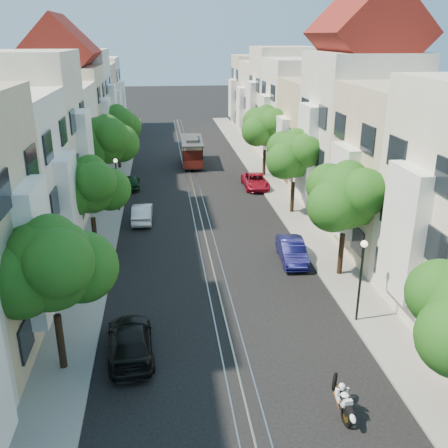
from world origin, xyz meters
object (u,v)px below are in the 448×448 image
object	(u,v)px
parked_car_e_mid	(292,251)
sportbike_rider	(342,399)
tree_e_c	(295,155)
tree_w_a	(52,267)
tree_w_d	(117,124)
lamp_east	(362,269)
parked_car_w_mid	(142,213)
lamp_west	(117,177)
parked_car_w_near	(130,341)
parked_car_w_far	(132,182)
tree_w_c	(107,141)
cable_car	(192,150)
parked_car_e_far	(255,181)
tree_w_b	(91,187)
tree_e_b	(347,198)
tree_e_d	(266,127)

from	to	relation	value
parked_car_e_mid	sportbike_rider	bearing A→B (deg)	-92.97
tree_e_c	tree_w_a	xyz separation A→B (m)	(-14.40, -18.00, 0.13)
tree_w_a	tree_w_d	size ratio (longest dim) A/B	1.03
parked_car_e_mid	lamp_east	bearing A→B (deg)	-75.52
tree_w_d	parked_car_w_mid	distance (m)	17.14
lamp_west	tree_w_d	bearing A→B (deg)	93.44
lamp_west	parked_car_w_near	world-z (taller)	lamp_west
tree_w_d	parked_car_e_mid	size ratio (longest dim) A/B	1.57
lamp_west	parked_car_w_far	size ratio (longest dim) A/B	1.15
tree_w_c	lamp_west	distance (m)	3.81
tree_w_d	cable_car	xyz separation A→B (m)	(7.64, 0.84, -2.98)
parked_car_e_far	tree_w_b	bearing A→B (deg)	-133.85
tree_w_b	cable_car	distance (m)	24.24
parked_car_e_far	sportbike_rider	bearing A→B (deg)	-94.16
tree_w_d	parked_car_e_far	distance (m)	16.01
sportbike_rider	parked_car_w_mid	distance (m)	23.00
tree_w_c	tree_e_c	bearing A→B (deg)	-19.15
tree_w_b	tree_w_a	bearing A→B (deg)	-90.00
tree_w_d	parked_car_e_far	bearing A→B (deg)	-34.81
tree_e_b	tree_e_d	size ratio (longest dim) A/B	0.98
tree_e_c	tree_w_a	distance (m)	23.05
tree_e_c	parked_car_w_near	size ratio (longest dim) A/B	1.38
parked_car_e_far	parked_car_w_far	distance (m)	11.28
tree_e_c	tree_e_b	bearing A→B (deg)	-90.00
cable_car	lamp_east	bearing A→B (deg)	-77.80
tree_w_c	parked_car_w_near	bearing A→B (deg)	-83.14
parked_car_w_near	parked_car_w_mid	size ratio (longest dim) A/B	1.16
lamp_east	parked_car_e_far	bearing A→B (deg)	91.73
lamp_west	cable_car	size ratio (longest dim) A/B	0.58
lamp_east	parked_car_w_far	bearing A→B (deg)	115.94
sportbike_rider	parked_car_w_far	world-z (taller)	sportbike_rider
tree_w_b	tree_w_c	world-z (taller)	tree_w_c
sportbike_rider	parked_car_e_far	distance (m)	29.35
tree_w_d	parked_car_w_far	size ratio (longest dim) A/B	1.80
tree_e_b	sportbike_rider	size ratio (longest dim) A/B	3.68
tree_e_b	lamp_west	distance (m)	18.90
tree_e_c	tree_w_a	size ratio (longest dim) A/B	0.98
tree_e_d	tree_w_d	xyz separation A→B (m)	(-14.40, 5.00, -0.27)
tree_e_b	tree_w_b	distance (m)	15.25
tree_w_c	lamp_east	distance (m)	25.01
tree_w_a	tree_w_d	xyz separation A→B (m)	(-0.00, 34.00, -0.13)
parked_car_e_far	parked_car_w_near	world-z (taller)	parked_car_w_near
tree_e_d	tree_w_b	xyz separation A→B (m)	(-14.40, -17.00, -0.47)
lamp_west	tree_w_b	bearing A→B (deg)	-95.97
tree_e_d	lamp_west	distance (m)	16.39
tree_w_a	lamp_west	world-z (taller)	tree_w_a
parked_car_e_mid	tree_e_d	bearing A→B (deg)	87.08
parked_car_w_far	cable_car	bearing A→B (deg)	-127.63
tree_w_c	sportbike_rider	distance (m)	29.39
parked_car_w_near	tree_w_c	bearing A→B (deg)	-87.67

